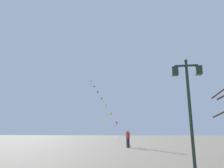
% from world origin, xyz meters
% --- Properties ---
extents(ground_plane, '(160.00, 160.00, 0.00)m').
position_xyz_m(ground_plane, '(0.00, 20.00, 0.00)').
color(ground_plane, '#756B5B').
extents(twin_lantern_lamp_post, '(1.32, 0.28, 4.78)m').
position_xyz_m(twin_lantern_lamp_post, '(2.59, 7.86, 3.31)').
color(twin_lantern_lamp_post, '#1E2D23').
rests_on(twin_lantern_lamp_post, ground_plane).
extents(kite_train, '(7.83, 10.91, 11.13)m').
position_xyz_m(kite_train, '(-4.81, 26.62, 5.94)').
color(kite_train, brown).
rests_on(kite_train, ground_plane).
extents(kite_flyer, '(0.44, 0.61, 1.71)m').
position_xyz_m(kite_flyer, '(-0.86, 19.36, 0.90)').
color(kite_flyer, '#1E1E2D').
rests_on(kite_flyer, ground_plane).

